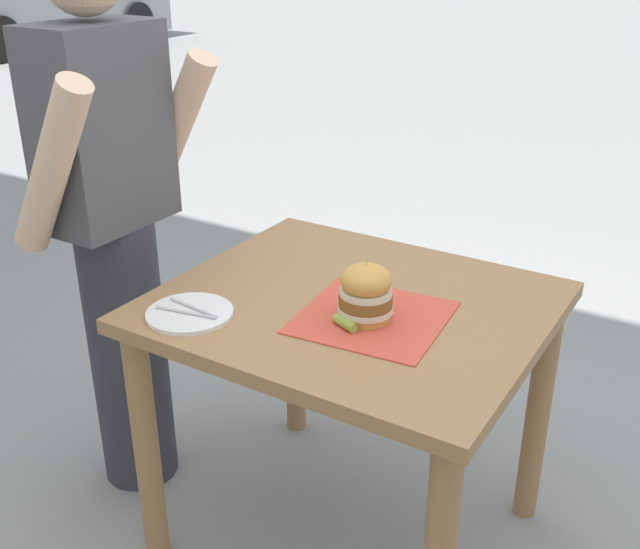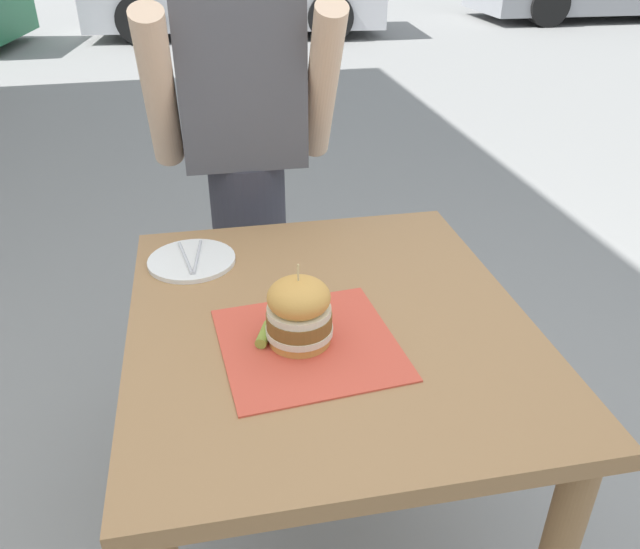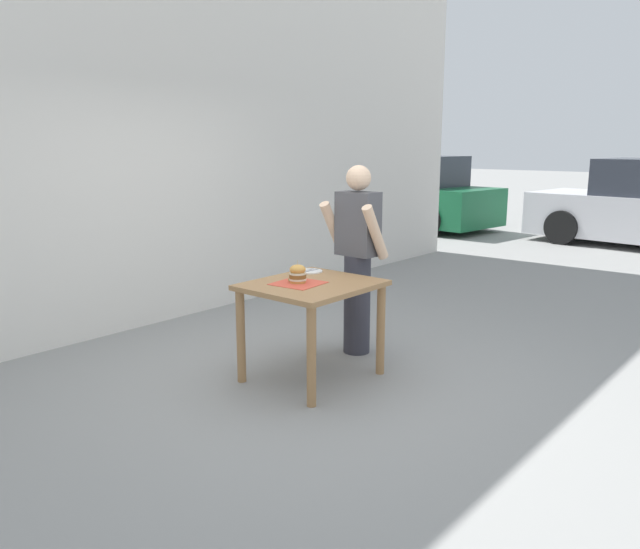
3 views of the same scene
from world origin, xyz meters
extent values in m
plane|color=gray|center=(0.00, 0.00, 0.00)|extent=(80.00, 80.00, 0.00)
cube|color=#9E7247|center=(0.00, 0.00, 0.77)|extent=(0.86, 0.98, 0.04)
cylinder|color=#9E7247|center=(-0.37, 0.43, 0.38)|extent=(0.07, 0.07, 0.75)
cylinder|color=#9E7247|center=(0.37, 0.43, 0.38)|extent=(0.07, 0.07, 0.75)
cube|color=#D64C38|center=(-0.06, -0.09, 0.79)|extent=(0.38, 0.38, 0.00)
cylinder|color=gold|center=(-0.08, -0.08, 0.81)|extent=(0.13, 0.13, 0.02)
cylinder|color=beige|center=(-0.08, -0.08, 0.82)|extent=(0.14, 0.14, 0.01)
cylinder|color=brown|center=(-0.08, -0.08, 0.85)|extent=(0.13, 0.13, 0.03)
cylinder|color=beige|center=(-0.08, -0.08, 0.87)|extent=(0.13, 0.13, 0.01)
ellipsoid|color=gold|center=(-0.08, -0.08, 0.90)|extent=(0.13, 0.13, 0.08)
cylinder|color=#D1B77F|center=(-0.08, -0.08, 0.95)|extent=(0.00, 0.00, 0.05)
cylinder|color=#8EA83D|center=(-0.15, -0.06, 0.81)|extent=(0.05, 0.08, 0.02)
cylinder|color=white|center=(-0.29, 0.31, 0.80)|extent=(0.22, 0.22, 0.01)
cylinder|color=silver|center=(-0.31, 0.31, 0.81)|extent=(0.04, 0.17, 0.01)
cylinder|color=silver|center=(-0.28, 0.31, 0.81)|extent=(0.03, 0.17, 0.01)
cylinder|color=#33333D|center=(-0.11, 0.75, 0.45)|extent=(0.24, 0.24, 0.90)
cube|color=#4C4C51|center=(-0.11, 0.75, 1.18)|extent=(0.36, 0.22, 0.56)
cylinder|color=beige|center=(-0.34, 0.69, 1.13)|extent=(0.09, 0.34, 0.50)
cylinder|color=beige|center=(0.12, 0.69, 1.13)|extent=(0.09, 0.34, 0.50)
cylinder|color=black|center=(5.32, 8.64, 0.32)|extent=(0.64, 0.23, 0.64)
cylinder|color=black|center=(-0.92, 8.25, 0.32)|extent=(0.66, 0.28, 0.64)
cylinder|color=black|center=(-0.78, 9.86, 0.32)|extent=(0.66, 0.28, 0.64)
cylinder|color=black|center=(1.67, 8.02, 0.32)|extent=(0.66, 0.28, 0.64)
cylinder|color=black|center=(1.82, 9.63, 0.32)|extent=(0.66, 0.28, 0.64)
camera|label=1|loc=(-1.54, -0.85, 1.67)|focal=42.00mm
camera|label=2|loc=(-0.23, -1.11, 1.56)|focal=35.00mm
camera|label=3|loc=(3.16, -3.62, 1.87)|focal=35.00mm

